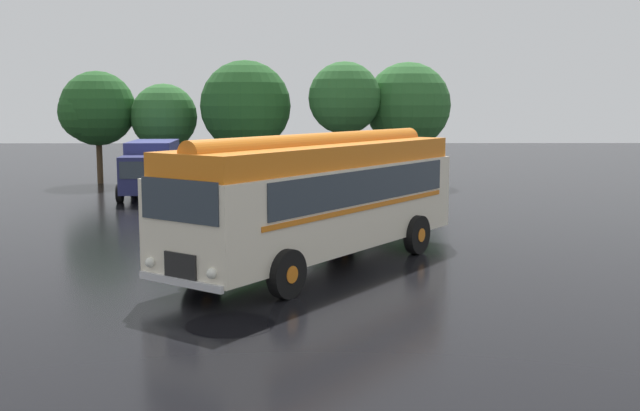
# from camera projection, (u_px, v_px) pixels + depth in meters

# --- Properties ---
(ground_plane) EXTENTS (120.00, 120.00, 0.00)m
(ground_plane) POSITION_uv_depth(u_px,v_px,m) (299.00, 264.00, 19.90)
(ground_plane) COLOR black
(vintage_bus) EXTENTS (7.88, 9.61, 3.49)m
(vintage_bus) POSITION_uv_depth(u_px,v_px,m) (320.00, 195.00, 19.38)
(vintage_bus) COLOR silver
(vintage_bus) RESTS_ON ground
(car_near_left) EXTENTS (2.32, 4.37, 1.66)m
(car_near_left) POSITION_uv_depth(u_px,v_px,m) (220.00, 178.00, 34.12)
(car_near_left) COLOR #4C5156
(car_near_left) RESTS_ON ground
(car_mid_left) EXTENTS (1.97, 4.21, 1.66)m
(car_mid_left) POSITION_uv_depth(u_px,v_px,m) (287.00, 180.00, 33.14)
(car_mid_left) COLOR #B7BABF
(car_mid_left) RESTS_ON ground
(car_mid_right) EXTENTS (2.18, 4.31, 1.66)m
(car_mid_right) POSITION_uv_depth(u_px,v_px,m) (346.00, 179.00, 33.66)
(car_mid_right) COLOR black
(car_mid_right) RESTS_ON ground
(box_van) EXTENTS (2.60, 5.88, 2.50)m
(box_van) POSITION_uv_depth(u_px,v_px,m) (151.00, 167.00, 34.07)
(box_van) COLOR navy
(box_van) RESTS_ON ground
(tree_far_left) EXTENTS (3.91, 3.91, 5.92)m
(tree_far_left) POSITION_uv_depth(u_px,v_px,m) (94.00, 110.00, 39.14)
(tree_far_left) COLOR #4C3823
(tree_far_left) RESTS_ON ground
(tree_left_of_centre) EXTENTS (3.48, 3.48, 5.26)m
(tree_left_of_centre) POSITION_uv_depth(u_px,v_px,m) (163.00, 117.00, 39.34)
(tree_left_of_centre) COLOR #4C3823
(tree_left_of_centre) RESTS_ON ground
(tree_centre) EXTENTS (4.66, 4.66, 6.42)m
(tree_centre) POSITION_uv_depth(u_px,v_px,m) (247.00, 105.00, 38.43)
(tree_centre) COLOR #4C3823
(tree_centre) RESTS_ON ground
(tree_right_of_centre) EXTENTS (3.66, 3.66, 6.33)m
(tree_right_of_centre) POSITION_uv_depth(u_px,v_px,m) (345.00, 99.00, 37.83)
(tree_right_of_centre) COLOR #4C3823
(tree_right_of_centre) RESTS_ON ground
(tree_far_right) EXTENTS (4.46, 4.46, 6.36)m
(tree_far_right) POSITION_uv_depth(u_px,v_px,m) (406.00, 105.00, 39.01)
(tree_far_right) COLOR #4C3823
(tree_far_right) RESTS_ON ground
(puddle_patch) EXTENTS (1.74, 1.74, 0.01)m
(puddle_patch) POSITION_uv_depth(u_px,v_px,m) (230.00, 325.00, 14.44)
(puddle_patch) COLOR black
(puddle_patch) RESTS_ON ground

